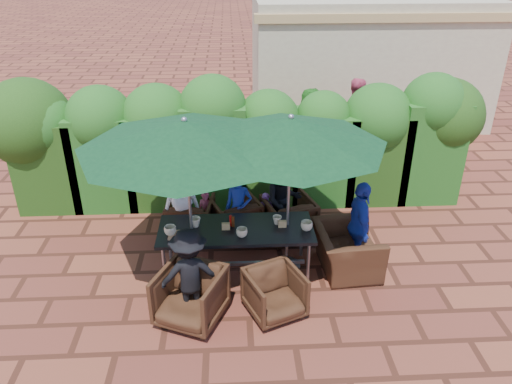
{
  "coord_description": "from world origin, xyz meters",
  "views": [
    {
      "loc": [
        -0.19,
        -6.28,
        4.57
      ],
      "look_at": [
        0.17,
        0.4,
        1.13
      ],
      "focal_mm": 35.0,
      "sensor_mm": 36.0,
      "label": 1
    }
  ],
  "objects_px": {
    "umbrella_left": "(185,135)",
    "chair_near_left": "(190,294)",
    "chair_far_mid": "(235,215)",
    "chair_far_right": "(288,216)",
    "umbrella_right": "(291,132)",
    "chair_near_right": "(275,291)",
    "dining_table": "(236,233)",
    "chair_end_right": "(347,243)",
    "chair_far_left": "(191,216)"
  },
  "relations": [
    {
      "from": "chair_near_right",
      "to": "chair_far_left",
      "type": "bearing_deg",
      "value": 98.68
    },
    {
      "from": "umbrella_left",
      "to": "umbrella_right",
      "type": "bearing_deg",
      "value": 1.71
    },
    {
      "from": "dining_table",
      "to": "umbrella_right",
      "type": "distance_m",
      "value": 1.72
    },
    {
      "from": "chair_far_left",
      "to": "chair_far_mid",
      "type": "distance_m",
      "value": 0.74
    },
    {
      "from": "chair_far_right",
      "to": "chair_near_right",
      "type": "bearing_deg",
      "value": 61.27
    },
    {
      "from": "chair_far_mid",
      "to": "chair_end_right",
      "type": "xyz_separation_m",
      "value": [
        1.67,
        -1.07,
        0.08
      ]
    },
    {
      "from": "chair_far_left",
      "to": "chair_far_right",
      "type": "distance_m",
      "value": 1.64
    },
    {
      "from": "dining_table",
      "to": "chair_near_left",
      "type": "xyz_separation_m",
      "value": [
        -0.62,
        -1.05,
        -0.26
      ]
    },
    {
      "from": "umbrella_right",
      "to": "chair_near_left",
      "type": "bearing_deg",
      "value": -141.08
    },
    {
      "from": "chair_far_mid",
      "to": "chair_near_right",
      "type": "height_order",
      "value": "chair_far_mid"
    },
    {
      "from": "chair_near_left",
      "to": "chair_far_right",
      "type": "bearing_deg",
      "value": 76.23
    },
    {
      "from": "chair_near_right",
      "to": "chair_near_left",
      "type": "bearing_deg",
      "value": 160.33
    },
    {
      "from": "chair_near_left",
      "to": "dining_table",
      "type": "bearing_deg",
      "value": 82.94
    },
    {
      "from": "dining_table",
      "to": "chair_far_right",
      "type": "height_order",
      "value": "chair_far_right"
    },
    {
      "from": "chair_near_right",
      "to": "dining_table",
      "type": "bearing_deg",
      "value": 93.67
    },
    {
      "from": "chair_far_mid",
      "to": "chair_near_left",
      "type": "relative_size",
      "value": 0.92
    },
    {
      "from": "umbrella_right",
      "to": "chair_far_left",
      "type": "distance_m",
      "value": 2.57
    },
    {
      "from": "dining_table",
      "to": "umbrella_left",
      "type": "bearing_deg",
      "value": 177.61
    },
    {
      "from": "dining_table",
      "to": "chair_far_left",
      "type": "distance_m",
      "value": 1.31
    },
    {
      "from": "chair_near_right",
      "to": "chair_far_right",
      "type": "bearing_deg",
      "value": 55.7
    },
    {
      "from": "dining_table",
      "to": "chair_far_right",
      "type": "distance_m",
      "value": 1.31
    },
    {
      "from": "umbrella_left",
      "to": "chair_end_right",
      "type": "height_order",
      "value": "umbrella_left"
    },
    {
      "from": "chair_far_mid",
      "to": "chair_near_right",
      "type": "distance_m",
      "value": 2.07
    },
    {
      "from": "umbrella_right",
      "to": "chair_far_right",
      "type": "distance_m",
      "value": 2.01
    },
    {
      "from": "chair_far_right",
      "to": "chair_near_right",
      "type": "relative_size",
      "value": 1.12
    },
    {
      "from": "umbrella_right",
      "to": "chair_far_right",
      "type": "relative_size",
      "value": 3.39
    },
    {
      "from": "umbrella_left",
      "to": "dining_table",
      "type": "bearing_deg",
      "value": -2.39
    },
    {
      "from": "chair_far_right",
      "to": "chair_near_left",
      "type": "xyz_separation_m",
      "value": [
        -1.51,
        -1.98,
        0.01
      ]
    },
    {
      "from": "chair_end_right",
      "to": "chair_near_left",
      "type": "bearing_deg",
      "value": 109.71
    },
    {
      "from": "chair_far_left",
      "to": "chair_far_right",
      "type": "relative_size",
      "value": 0.95
    },
    {
      "from": "chair_near_left",
      "to": "chair_near_right",
      "type": "distance_m",
      "value": 1.12
    },
    {
      "from": "chair_far_right",
      "to": "chair_near_right",
      "type": "xyz_separation_m",
      "value": [
        -0.39,
        -1.92,
        -0.04
      ]
    },
    {
      "from": "chair_near_right",
      "to": "chair_end_right",
      "type": "relative_size",
      "value": 0.68
    },
    {
      "from": "umbrella_right",
      "to": "chair_far_right",
      "type": "bearing_deg",
      "value": 82.09
    },
    {
      "from": "umbrella_left",
      "to": "chair_near_left",
      "type": "height_order",
      "value": "umbrella_left"
    },
    {
      "from": "umbrella_right",
      "to": "dining_table",
      "type": "bearing_deg",
      "value": -174.83
    },
    {
      "from": "chair_far_left",
      "to": "chair_end_right",
      "type": "relative_size",
      "value": 0.72
    },
    {
      "from": "dining_table",
      "to": "chair_near_right",
      "type": "distance_m",
      "value": 1.15
    },
    {
      "from": "chair_far_left",
      "to": "chair_near_left",
      "type": "distance_m",
      "value": 2.1
    },
    {
      "from": "dining_table",
      "to": "chair_far_mid",
      "type": "height_order",
      "value": "chair_far_mid"
    },
    {
      "from": "chair_far_mid",
      "to": "chair_far_right",
      "type": "height_order",
      "value": "chair_far_right"
    },
    {
      "from": "dining_table",
      "to": "umbrella_left",
      "type": "relative_size",
      "value": 0.77
    },
    {
      "from": "chair_far_left",
      "to": "chair_far_right",
      "type": "bearing_deg",
      "value": -176.22
    },
    {
      "from": "dining_table",
      "to": "chair_far_mid",
      "type": "distance_m",
      "value": 1.06
    },
    {
      "from": "dining_table",
      "to": "chair_end_right",
      "type": "height_order",
      "value": "chair_end_right"
    },
    {
      "from": "umbrella_right",
      "to": "chair_near_right",
      "type": "relative_size",
      "value": 3.78
    },
    {
      "from": "dining_table",
      "to": "chair_near_right",
      "type": "xyz_separation_m",
      "value": [
        0.49,
        -0.99,
        -0.32
      ]
    },
    {
      "from": "umbrella_left",
      "to": "chair_end_right",
      "type": "bearing_deg",
      "value": -1.79
    },
    {
      "from": "umbrella_right",
      "to": "chair_end_right",
      "type": "bearing_deg",
      "value": -7.28
    },
    {
      "from": "umbrella_right",
      "to": "chair_far_mid",
      "type": "relative_size",
      "value": 3.55
    }
  ]
}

